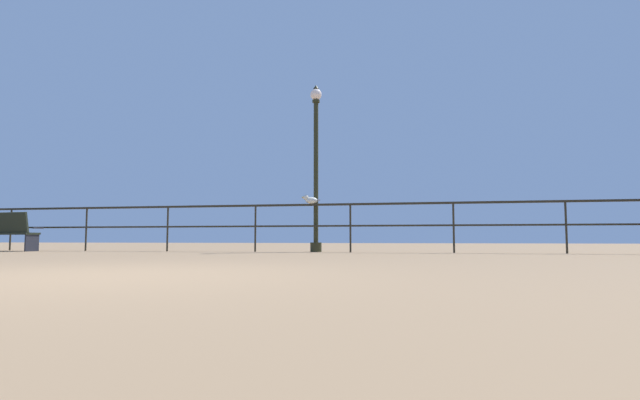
# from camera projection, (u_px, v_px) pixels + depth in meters

# --- Properties ---
(ground_plane) EXTENTS (60.00, 60.00, 0.00)m
(ground_plane) POSITION_uv_depth(u_px,v_px,m) (84.00, 277.00, 3.98)
(ground_plane) COLOR #8C6D4D
(pier_railing) EXTENTS (25.03, 0.05, 1.12)m
(pier_railing) POSITION_uv_depth(u_px,v_px,m) (302.00, 216.00, 11.33)
(pier_railing) COLOR black
(pier_railing) RESTS_ON ground_plane
(bench_far_left) EXTENTS (1.74, 0.73, 0.95)m
(bench_far_left) POSITION_uv_depth(u_px,v_px,m) (4.00, 230.00, 12.06)
(bench_far_left) COLOR black
(bench_far_left) RESTS_ON ground_plane
(lamppost_center) EXTENTS (0.27, 0.27, 3.99)m
(lamppost_center) POSITION_uv_depth(u_px,v_px,m) (316.00, 163.00, 11.54)
(lamppost_center) COLOR black
(lamppost_center) RESTS_ON ground_plane
(seagull_on_rail) EXTENTS (0.44, 0.22, 0.21)m
(seagull_on_rail) POSITION_uv_depth(u_px,v_px,m) (310.00, 200.00, 11.31)
(seagull_on_rail) COLOR silver
(seagull_on_rail) RESTS_ON pier_railing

